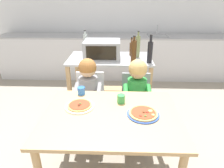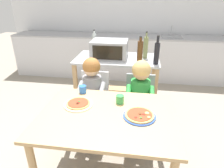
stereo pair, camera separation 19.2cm
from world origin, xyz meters
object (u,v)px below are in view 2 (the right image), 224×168
at_px(child_in_grey_shirt, 91,89).
at_px(pizza_plate_blue_rimmed, 139,116).
at_px(bottle_brown_beer, 140,49).
at_px(child_in_green_shirt, 140,93).
at_px(bottle_tall_green_wine, 140,52).
at_px(bottle_clear_vinegar, 146,47).
at_px(drinking_cup_blue, 83,89).
at_px(drinking_cup_green, 120,99).
at_px(dining_chair_left, 94,99).
at_px(toaster_oven, 110,49).
at_px(bottle_slim_sauce, 95,43).
at_px(dining_chair_right, 139,103).
at_px(dining_table, 107,124).
at_px(kitchen_island_cart, 117,77).
at_px(bottle_squat_spirits, 157,53).
at_px(pizza_plate_white, 78,104).

distance_m(child_in_grey_shirt, pizza_plate_blue_rimmed, 0.83).
distance_m(bottle_brown_beer, child_in_green_shirt, 0.81).
relative_size(bottle_tall_green_wine, bottle_clear_vinegar, 0.96).
bearing_deg(bottle_brown_beer, drinking_cup_blue, -119.95).
height_order(bottle_brown_beer, child_in_green_shirt, bottle_brown_beer).
height_order(bottle_clear_vinegar, drinking_cup_blue, bottle_clear_vinegar).
xyz_separation_m(bottle_clear_vinegar, drinking_cup_green, (-0.23, -1.04, -0.24)).
height_order(bottle_tall_green_wine, dining_chair_left, bottle_tall_green_wine).
relative_size(toaster_oven, bottle_slim_sauce, 1.45).
relative_size(dining_chair_right, child_in_grey_shirt, 0.79).
height_order(dining_chair_right, child_in_grey_shirt, child_in_grey_shirt).
relative_size(dining_chair_left, child_in_green_shirt, 0.79).
distance_m(toaster_oven, bottle_slim_sauce, 0.36).
bearing_deg(bottle_tall_green_wine, dining_table, -104.02).
height_order(kitchen_island_cart, child_in_grey_shirt, child_in_grey_shirt).
bearing_deg(toaster_oven, drinking_cup_blue, -100.59).
xyz_separation_m(kitchen_island_cart, bottle_slim_sauce, (-0.37, 0.23, 0.43)).
distance_m(bottle_squat_spirits, drinking_cup_green, 0.92).
distance_m(kitchen_island_cart, toaster_oven, 0.42).
bearing_deg(dining_chair_right, kitchen_island_cart, 124.08).
relative_size(dining_chair_left, drinking_cup_green, 10.02).
xyz_separation_m(bottle_slim_sauce, drinking_cup_green, (0.51, -1.23, -0.24)).
bearing_deg(dining_chair_left, child_in_grey_shirt, -90.00).
bearing_deg(kitchen_island_cart, dining_chair_left, -115.67).
distance_m(bottle_tall_green_wine, drinking_cup_green, 0.84).
bearing_deg(dining_chair_right, bottle_brown_beer, 93.27).
bearing_deg(kitchen_island_cart, dining_chair_right, -55.92).
height_order(bottle_squat_spirits, drinking_cup_green, bottle_squat_spirits).
relative_size(bottle_clear_vinegar, dining_table, 0.30).
xyz_separation_m(bottle_slim_sauce, child_in_grey_shirt, (0.14, -0.83, -0.35)).
xyz_separation_m(bottle_clear_vinegar, dining_chair_right, (-0.04, -0.55, -0.56)).
height_order(bottle_tall_green_wine, pizza_plate_blue_rimmed, bottle_tall_green_wine).
relative_size(kitchen_island_cart, toaster_oven, 2.37).
bearing_deg(bottle_tall_green_wine, toaster_oven, 154.23).
distance_m(bottle_clear_vinegar, dining_chair_right, 0.78).
bearing_deg(bottle_brown_beer, bottle_tall_green_wine, -88.63).
distance_m(kitchen_island_cart, dining_table, 1.20).
relative_size(bottle_tall_green_wine, child_in_grey_shirt, 0.34).
bearing_deg(child_in_grey_shirt, bottle_slim_sauce, 99.29).
xyz_separation_m(kitchen_island_cart, pizza_plate_blue_rimmed, (0.34, -1.20, 0.17)).
distance_m(bottle_clear_vinegar, drinking_cup_blue, 1.12).
xyz_separation_m(toaster_oven, pizza_plate_blue_rimmed, (0.44, -1.20, -0.24)).
distance_m(bottle_tall_green_wine, dining_table, 1.10).
xyz_separation_m(kitchen_island_cart, bottle_squat_spirits, (0.51, -0.19, 0.43)).
xyz_separation_m(bottle_squat_spirits, child_in_green_shirt, (-0.18, -0.43, -0.35)).
distance_m(bottle_brown_beer, child_in_grey_shirt, 0.96).
distance_m(bottle_squat_spirits, child_in_grey_shirt, 0.92).
xyz_separation_m(child_in_green_shirt, drinking_cup_green, (-0.19, -0.38, 0.11)).
bearing_deg(bottle_brown_beer, pizza_plate_white, -113.42).
distance_m(bottle_slim_sauce, dining_table, 1.55).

